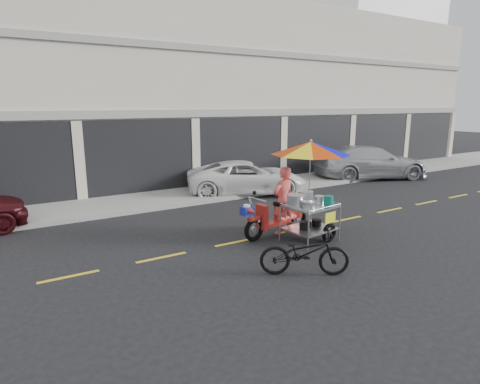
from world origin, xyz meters
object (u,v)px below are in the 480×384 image
near_bicycle (304,253)px  food_vendor_rig (300,177)px  silver_pickup (370,162)px  white_pickup (246,177)px

near_bicycle → food_vendor_rig: size_ratio=0.66×
silver_pickup → near_bicycle: 12.08m
white_pickup → silver_pickup: size_ratio=0.87×
white_pickup → near_bicycle: 7.81m
silver_pickup → food_vendor_rig: size_ratio=1.92×
white_pickup → near_bicycle: bearing=179.1°
food_vendor_rig → white_pickup: bearing=64.8°
silver_pickup → food_vendor_rig: 9.87m
white_pickup → silver_pickup: (6.78, -0.28, 0.13)m
silver_pickup → near_bicycle: bearing=145.7°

